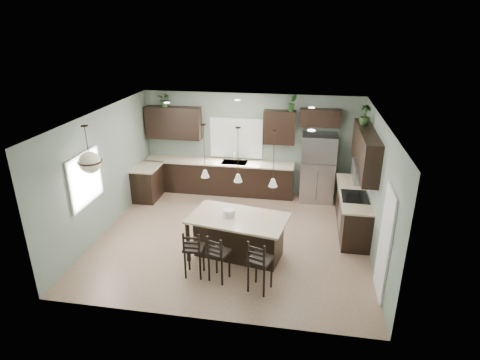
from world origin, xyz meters
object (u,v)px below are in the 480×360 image
object	(u,v)px
bar_stool_center	(219,257)
refrigerator	(318,168)
kitchen_island	(238,237)
bar_stool_right	(260,265)
plant_back_left	(165,100)
bar_stool_left	(194,253)
serving_dish	(229,213)

from	to	relation	value
bar_stool_center	refrigerator	bearing A→B (deg)	83.40
kitchen_island	bar_stool_right	size ratio (longest dim) A/B	1.83
refrigerator	plant_back_left	distance (m)	4.54
kitchen_island	bar_stool_center	xyz separation A→B (m)	(-0.22, -0.83, 0.03)
kitchen_island	plant_back_left	xyz separation A→B (m)	(-2.60, 3.35, 2.14)
refrigerator	bar_stool_center	world-z (taller)	refrigerator
bar_stool_right	bar_stool_center	bearing A→B (deg)	-173.82
bar_stool_left	bar_stool_center	bearing A→B (deg)	-8.84
kitchen_island	bar_stool_right	distance (m)	1.18
kitchen_island	bar_stool_left	distance (m)	1.06
bar_stool_left	bar_stool_center	xyz separation A→B (m)	(0.50, -0.06, -0.01)
bar_stool_right	refrigerator	bearing A→B (deg)	95.79
serving_dish	plant_back_left	xyz separation A→B (m)	(-2.41, 3.31, 1.60)
refrigerator	kitchen_island	xyz separation A→B (m)	(-1.62, -3.21, -0.46)
bar_stool_right	plant_back_left	world-z (taller)	plant_back_left
kitchen_island	bar_stool_center	bearing A→B (deg)	-94.62
bar_stool_center	plant_back_left	size ratio (longest dim) A/B	2.47
serving_dish	bar_stool_left	bearing A→B (deg)	-123.05
kitchen_island	serving_dish	size ratio (longest dim) A/B	8.14
serving_dish	bar_stool_right	xyz separation A→B (m)	(0.78, -1.06, -0.46)
serving_dish	plant_back_left	world-z (taller)	plant_back_left
kitchen_island	plant_back_left	size ratio (longest dim) A/B	4.94
bar_stool_left	plant_back_left	xyz separation A→B (m)	(-1.88, 4.12, 2.10)
bar_stool_center	bar_stool_right	distance (m)	0.82
refrigerator	kitchen_island	bearing A→B (deg)	-116.79
bar_stool_left	bar_stool_right	xyz separation A→B (m)	(1.30, -0.25, 0.03)
kitchen_island	bar_stool_center	distance (m)	0.86
serving_dish	bar_stool_left	size ratio (longest dim) A/B	0.24
serving_dish	bar_stool_left	world-z (taller)	serving_dish
refrigerator	serving_dish	xyz separation A→B (m)	(-1.82, -3.17, 0.07)
bar_stool_center	serving_dish	bearing A→B (deg)	106.35
kitchen_island	bar_stool_center	world-z (taller)	bar_stool_center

